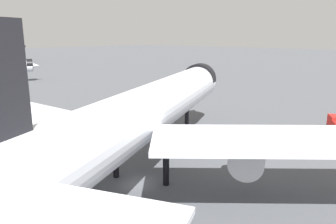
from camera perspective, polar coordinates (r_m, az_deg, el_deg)
ground at (r=41.73m, az=-5.46°, el=-12.64°), size 900.00×900.00×0.00m
airliner_near_gate at (r=42.14m, az=-3.69°, el=-0.03°), size 64.60×57.62×19.33m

